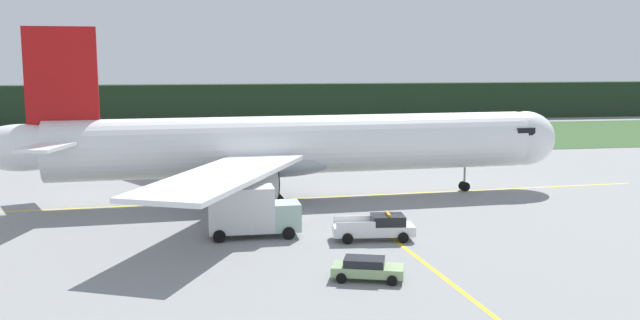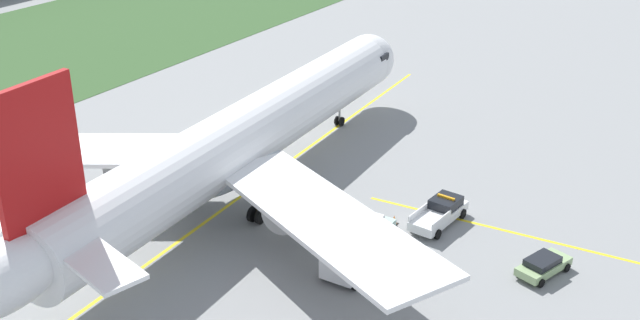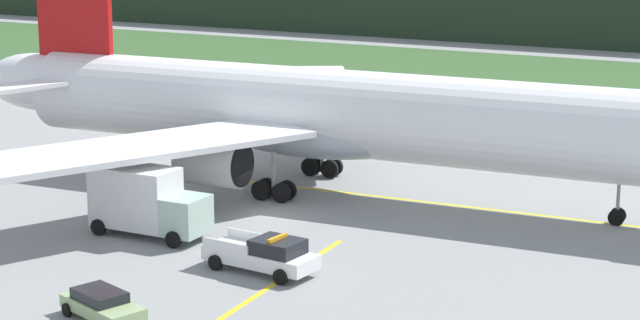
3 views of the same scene
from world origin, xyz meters
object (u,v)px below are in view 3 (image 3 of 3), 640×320
Objects in this scene: airliner at (335,115)px; apron_cone at (260,244)px; ops_pickup_truck at (264,254)px; staff_car at (102,304)px; catering_truck at (146,201)px.

apron_cone is (2.30, -12.58, -4.48)m from airliner.
ops_pickup_truck is 9.16m from staff_car.
catering_truck is at bearing 165.38° from ops_pickup_truck.
airliner reaches higher than apron_cone.
airliner is 24.54m from staff_car.
apron_cone is (-1.97, 2.85, -0.55)m from ops_pickup_truck.
staff_car reaches higher than apron_cone.
airliner is 9.05× the size of ops_pickup_truck.
staff_car is 11.60m from apron_cone.
ops_pickup_truck reaches higher than apron_cone.
apron_cone is at bearing 4.75° from catering_truck.
ops_pickup_truck is at bearing 72.20° from staff_car.
airliner is 11.87× the size of staff_car.
ops_pickup_truck is (4.27, -15.43, -3.93)m from airliner.
ops_pickup_truck is 1.31× the size of staff_car.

